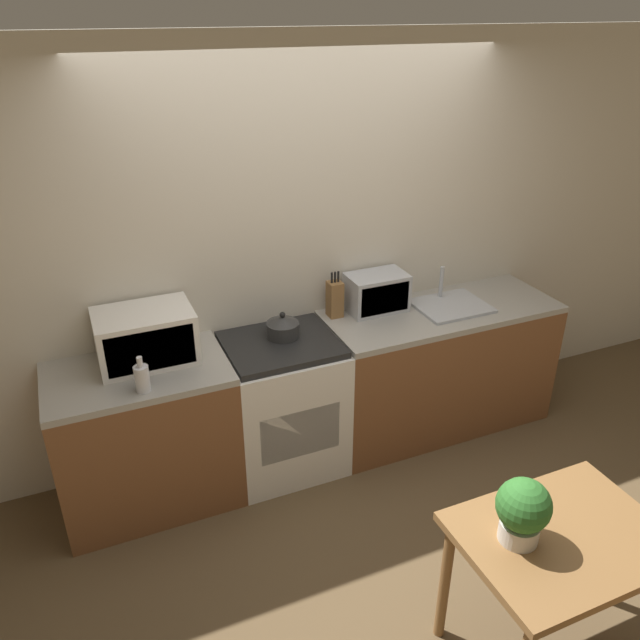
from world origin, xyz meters
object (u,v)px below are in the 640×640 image
Objects in this scene: bottle at (142,378)px; dining_table at (560,553)px; microwave at (146,336)px; stove_range at (283,405)px; kettle at (283,326)px; toaster_oven at (377,292)px.

dining_table is (1.45, -1.53, -0.35)m from bottle.
bottle is 2.14m from dining_table.
bottle is at bearing -103.83° from microwave.
dining_table is at bearing -70.71° from stove_range.
stove_range is 1.04× the size of dining_table.
toaster_oven is at bearing 8.58° from kettle.
dining_table is (-0.12, -1.91, -0.39)m from toaster_oven.
stove_range is at bearing -7.70° from microwave.
dining_table is at bearing -72.39° from kettle.
stove_range is 4.49× the size of kettle.
toaster_oven is at bearing 86.43° from dining_table.
microwave is 0.33m from bottle.
dining_table is (0.57, -1.81, -0.33)m from kettle.
stove_range is 0.52m from kettle.
toaster_oven is (0.73, 0.17, 0.58)m from stove_range.
toaster_oven is 1.96m from dining_table.
microwave is at bearing 126.60° from dining_table.
kettle is at bearing -2.94° from microwave.
stove_range is 4.45× the size of bottle.
bottle reaches higher than dining_table.
stove_range is 2.33× the size of toaster_oven.
toaster_oven is 0.45× the size of dining_table.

